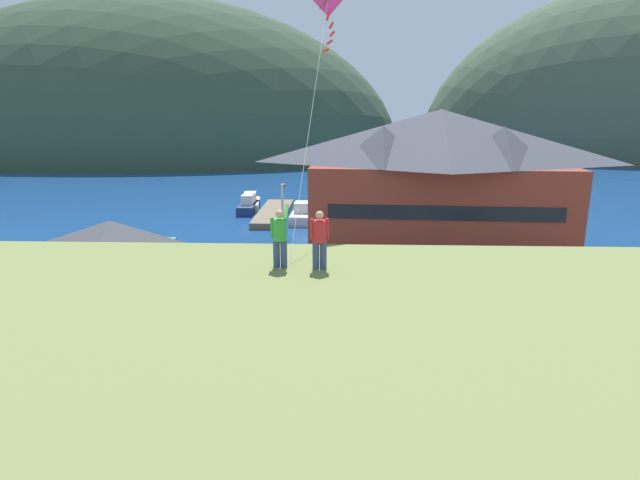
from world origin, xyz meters
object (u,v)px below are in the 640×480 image
object	(u,v)px
harbor_lodge	(438,176)
parked_car_mid_row_near	(539,347)
person_companion	(320,238)
storage_shed_waterside	(351,219)
moored_boat_inner_slip	(251,203)
parked_car_front_row_end	(2,330)
parked_car_front_row_red	(332,294)
parked_car_corner_spot	(431,300)
parking_light_pole	(283,230)
storage_shed_near_lot	(114,260)
parked_car_back_row_right	(533,300)
moored_boat_outer_mooring	(302,215)
person_kite_flyer	(280,236)
parked_car_lone_by_shed	(402,339)
parked_car_front_row_silver	(179,348)
parked_car_mid_row_center	(238,291)
parked_car_back_row_left	(297,346)
flying_kite	(327,13)
wharf_dock	(274,213)
moored_boat_wharfside	(248,207)

from	to	relation	value
harbor_lodge	parked_car_mid_row_near	distance (m)	22.30
parked_car_mid_row_near	person_companion	xyz separation A→B (m)	(-9.80, -7.44, 6.91)
storage_shed_waterside	moored_boat_inner_slip	world-z (taller)	storage_shed_waterside
moored_boat_inner_slip	parked_car_mid_row_near	size ratio (longest dim) A/B	1.51
parked_car_front_row_end	parked_car_front_row_red	distance (m)	17.26
parked_car_corner_spot	parking_light_pole	xyz separation A→B (m)	(-8.92, 4.29, 3.05)
storage_shed_near_lot	parked_car_back_row_right	xyz separation A→B (m)	(25.02, -1.87, -1.60)
moored_boat_outer_mooring	person_kite_flyer	distance (m)	40.39
parked_car_back_row_right	parking_light_pole	size ratio (longest dim) A/B	0.62
parking_light_pole	parked_car_mid_row_near	bearing A→B (deg)	-38.40
parked_car_lone_by_shed	parked_car_front_row_silver	xyz separation A→B (m)	(-10.33, -1.28, 0.00)
moored_boat_inner_slip	person_companion	size ratio (longest dim) A/B	3.68
moored_boat_inner_slip	parking_light_pole	bearing A→B (deg)	-76.19
parked_car_mid_row_center	parked_car_back_row_left	xyz separation A→B (m)	(4.19, -7.26, 0.00)
storage_shed_waterside	flying_kite	size ratio (longest dim) A/B	0.70
moored_boat_inner_slip	parked_car_front_row_end	distance (m)	38.50
wharf_dock	parked_car_lone_by_shed	xyz separation A→B (m)	(10.42, -34.31, 0.71)
parked_car_mid_row_center	parked_car_lone_by_shed	world-z (taller)	same
moored_boat_inner_slip	parked_car_mid_row_center	distance (m)	32.37
storage_shed_waterside	parked_car_corner_spot	bearing A→B (deg)	-76.10
moored_boat_wharfside	person_companion	size ratio (longest dim) A/B	3.31
parking_light_pole	harbor_lodge	bearing A→B (deg)	43.93
parked_car_front_row_end	parked_car_front_row_red	xyz separation A→B (m)	(16.27, 5.75, 0.00)
moored_boat_wharfside	person_companion	bearing A→B (deg)	-77.22
moored_boat_outer_mooring	parking_light_pole	distance (m)	22.45
parked_car_front_row_silver	parked_car_back_row_right	xyz separation A→B (m)	(18.42, 6.76, 0.00)
wharf_dock	parked_car_lone_by_shed	size ratio (longest dim) A/B	3.40
parking_light_pole	parked_car_corner_spot	bearing A→B (deg)	-25.72
person_companion	parked_car_front_row_end	bearing A→B (deg)	152.40
parked_car_corner_spot	parked_car_back_row_right	bearing A→B (deg)	1.86
parked_car_front_row_end	parked_car_back_row_right	size ratio (longest dim) A/B	1.01
parked_car_mid_row_near	parking_light_pole	xyz separation A→B (m)	(-12.85, 10.18, 3.05)
parked_car_front_row_silver	moored_boat_outer_mooring	bearing A→B (deg)	84.22
parked_car_front_row_red	parked_car_corner_spot	bearing A→B (deg)	-8.29
parked_car_front_row_silver	person_kite_flyer	bearing A→B (deg)	-50.09
parked_car_front_row_end	person_companion	size ratio (longest dim) A/B	2.50
parking_light_pole	parked_car_back_row_right	bearing A→B (deg)	-15.57
moored_boat_wharfside	flying_kite	bearing A→B (deg)	-74.74
parked_car_back_row_right	flying_kite	size ratio (longest dim) A/B	0.45
parked_car_front_row_red	parked_car_mid_row_near	xyz separation A→B (m)	(9.61, -6.72, 0.00)
parking_light_pole	moored_boat_wharfside	bearing A→B (deg)	104.71
wharf_dock	parked_car_corner_spot	bearing A→B (deg)	-66.38
parked_car_corner_spot	parked_car_lone_by_shed	bearing A→B (deg)	-113.23
moored_boat_inner_slip	parked_car_corner_spot	world-z (taller)	moored_boat_inner_slip
parked_car_lone_by_shed	wharf_dock	bearing A→B (deg)	106.89
harbor_lodge	person_companion	world-z (taller)	harbor_lodge
parked_car_back_row_right	parked_car_corner_spot	bearing A→B (deg)	-178.14
harbor_lodge	wharf_dock	size ratio (longest dim) A/B	1.59
storage_shed_waterside	parked_car_front_row_red	size ratio (longest dim) A/B	1.56
storage_shed_near_lot	flying_kite	distance (m)	20.04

